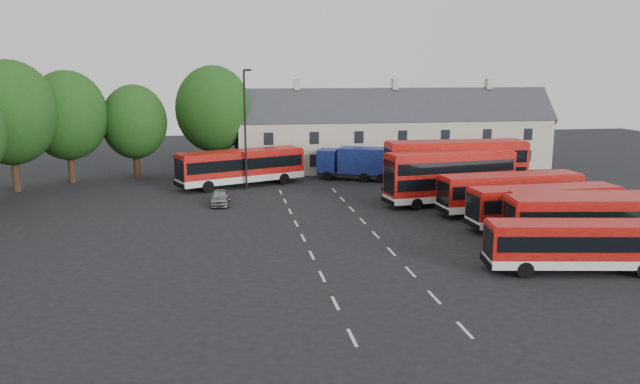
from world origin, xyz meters
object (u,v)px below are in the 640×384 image
at_px(box_truck, 357,162).
at_px(silver_car, 220,197).
at_px(bus_row_a, 579,242).
at_px(lamppost, 245,126).
at_px(bus_dd_south, 450,175).

height_order(box_truck, silver_car, box_truck).
distance_m(bus_row_a, box_truck, 31.14).
height_order(silver_car, lamppost, lamppost).
distance_m(bus_dd_south, box_truck, 13.69).
height_order(bus_row_a, box_truck, box_truck).
bearing_deg(lamppost, silver_car, -111.12).
relative_size(box_truck, silver_car, 2.11).
bearing_deg(box_truck, bus_dd_south, -43.94).
bearing_deg(bus_dd_south, box_truck, 103.87).
distance_m(bus_dd_south, silver_car, 19.14).
relative_size(bus_row_a, bus_dd_south, 0.93).
bearing_deg(silver_car, box_truck, 38.92).
bearing_deg(silver_car, bus_dd_south, -5.33).
height_order(bus_dd_south, lamppost, lamppost).
relative_size(bus_dd_south, silver_car, 2.97).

